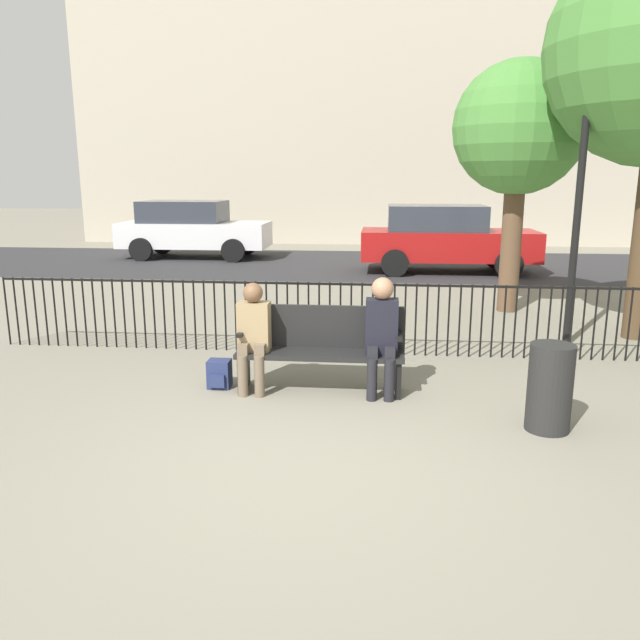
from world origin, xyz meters
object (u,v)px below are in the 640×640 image
at_px(seated_person_0, 253,331).
at_px(lamp_post, 582,169).
at_px(backpack, 219,374).
at_px(parked_car_0, 445,238).
at_px(tree_1, 519,131).
at_px(seated_person_1, 382,330).
at_px(parked_car_1, 192,228).
at_px(trash_bin, 550,388).
at_px(park_bench, 321,346).

relative_size(seated_person_0, lamp_post, 0.33).
height_order(backpack, parked_car_0, parked_car_0).
bearing_deg(tree_1, seated_person_1, -115.71).
xyz_separation_m(backpack, parked_car_0, (3.30, 8.99, 0.69)).
relative_size(seated_person_1, parked_car_1, 0.30).
height_order(seated_person_0, seated_person_1, seated_person_1).
xyz_separation_m(seated_person_1, parked_car_1, (-5.43, 11.19, 0.12)).
distance_m(backpack, parked_car_0, 9.60).
bearing_deg(backpack, seated_person_0, -10.26).
bearing_deg(parked_car_1, trash_bin, -59.83).
bearing_deg(trash_bin, tree_1, 83.04).
relative_size(park_bench, trash_bin, 2.21).
relative_size(seated_person_1, tree_1, 0.31).
bearing_deg(lamp_post, seated_person_1, -138.18).
xyz_separation_m(seated_person_0, parked_car_0, (2.89, 9.06, 0.17)).
bearing_deg(park_bench, backpack, -177.16).
xyz_separation_m(backpack, parked_car_1, (-3.65, 11.12, 0.69)).
bearing_deg(tree_1, lamp_post, -80.45).
bearing_deg(backpack, tree_1, 48.46).
height_order(tree_1, parked_car_1, tree_1).
bearing_deg(lamp_post, trash_bin, -108.41).
bearing_deg(seated_person_0, park_bench, 10.32).
bearing_deg(seated_person_0, parked_car_0, 72.32).
relative_size(park_bench, tree_1, 0.43).
bearing_deg(parked_car_0, seated_person_0, -107.68).
distance_m(park_bench, backpack, 1.18).
bearing_deg(parked_car_0, backpack, -110.15).
bearing_deg(trash_bin, parked_car_1, 120.17).
bearing_deg(lamp_post, tree_1, 99.55).
distance_m(seated_person_0, lamp_post, 4.87).
relative_size(lamp_post, trash_bin, 4.41).
bearing_deg(seated_person_1, trash_bin, -27.53).
distance_m(seated_person_1, lamp_post, 3.83).
bearing_deg(parked_car_1, seated_person_1, -64.10).
distance_m(backpack, tree_1, 6.64).
height_order(tree_1, lamp_post, tree_1).
xyz_separation_m(seated_person_1, parked_car_0, (1.52, 9.06, 0.12)).
relative_size(park_bench, lamp_post, 0.50).
distance_m(backpack, parked_car_1, 11.73).
xyz_separation_m(tree_1, parked_car_0, (-0.67, 4.51, -2.18)).
relative_size(park_bench, backpack, 5.78).
relative_size(tree_1, parked_car_0, 0.99).
distance_m(tree_1, parked_car_0, 5.05).
xyz_separation_m(parked_car_0, parked_car_1, (-6.95, 2.13, 0.00)).
height_order(lamp_post, parked_car_0, lamp_post).
distance_m(park_bench, seated_person_1, 0.70).
distance_m(parked_car_0, trash_bin, 9.87).
bearing_deg(parked_car_1, park_bench, -66.65).
bearing_deg(tree_1, park_bench, -122.75).
bearing_deg(seated_person_1, parked_car_1, 115.90).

